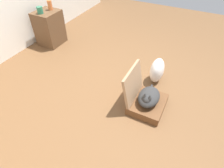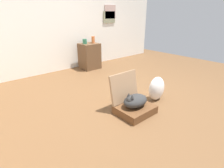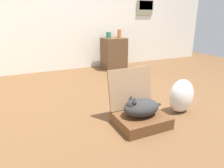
{
  "view_description": "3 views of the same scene",
  "coord_description": "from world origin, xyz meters",
  "px_view_note": "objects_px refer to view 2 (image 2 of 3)",
  "views": [
    {
      "loc": [
        -2.1,
        -0.9,
        2.02
      ],
      "look_at": [
        -0.35,
        -0.02,
        0.26
      ],
      "focal_mm": 29.97,
      "sensor_mm": 36.0,
      "label": 1
    },
    {
      "loc": [
        -2.1,
        -2.11,
        1.41
      ],
      "look_at": [
        -0.4,
        -0.14,
        0.37
      ],
      "focal_mm": 28.66,
      "sensor_mm": 36.0,
      "label": 2
    },
    {
      "loc": [
        -1.43,
        -2.24,
        1.14
      ],
      "look_at": [
        -0.42,
        -0.06,
        0.34
      ],
      "focal_mm": 33.42,
      "sensor_mm": 36.0,
      "label": 3
    }
  ],
  "objects_px": {
    "suitcase_base": "(135,109)",
    "plastic_bag_white": "(157,89)",
    "vase_tall": "(85,41)",
    "cat": "(135,101)",
    "vase_short": "(93,40)",
    "side_table": "(90,56)"
  },
  "relations": [
    {
      "from": "suitcase_base",
      "to": "plastic_bag_white",
      "type": "relative_size",
      "value": 1.28
    },
    {
      "from": "suitcase_base",
      "to": "vase_tall",
      "type": "height_order",
      "value": "vase_tall"
    },
    {
      "from": "plastic_bag_white",
      "to": "vase_tall",
      "type": "xyz_separation_m",
      "value": [
        0.09,
        2.34,
        0.52
      ]
    },
    {
      "from": "cat",
      "to": "plastic_bag_white",
      "type": "bearing_deg",
      "value": 6.52
    },
    {
      "from": "cat",
      "to": "vase_short",
      "type": "distance_m",
      "value": 2.62
    },
    {
      "from": "suitcase_base",
      "to": "vase_tall",
      "type": "bearing_deg",
      "value": 73.71
    },
    {
      "from": "suitcase_base",
      "to": "cat",
      "type": "bearing_deg",
      "value": 177.55
    },
    {
      "from": "vase_tall",
      "to": "cat",
      "type": "bearing_deg",
      "value": -106.49
    },
    {
      "from": "cat",
      "to": "vase_short",
      "type": "bearing_deg",
      "value": 68.2
    },
    {
      "from": "plastic_bag_white",
      "to": "vase_short",
      "type": "height_order",
      "value": "vase_short"
    },
    {
      "from": "vase_short",
      "to": "suitcase_base",
      "type": "bearing_deg",
      "value": -111.61
    },
    {
      "from": "plastic_bag_white",
      "to": "vase_short",
      "type": "xyz_separation_m",
      "value": [
        0.33,
        2.3,
        0.55
      ]
    },
    {
      "from": "suitcase_base",
      "to": "plastic_bag_white",
      "type": "height_order",
      "value": "plastic_bag_white"
    },
    {
      "from": "plastic_bag_white",
      "to": "vase_tall",
      "type": "relative_size",
      "value": 3.35
    },
    {
      "from": "side_table",
      "to": "vase_short",
      "type": "bearing_deg",
      "value": -12.57
    },
    {
      "from": "cat",
      "to": "plastic_bag_white",
      "type": "distance_m",
      "value": 0.63
    },
    {
      "from": "side_table",
      "to": "plastic_bag_white",
      "type": "bearing_deg",
      "value": -95.1
    },
    {
      "from": "suitcase_base",
      "to": "vase_tall",
      "type": "distance_m",
      "value": 2.61
    },
    {
      "from": "suitcase_base",
      "to": "vase_short",
      "type": "relative_size",
      "value": 3.02
    },
    {
      "from": "suitcase_base",
      "to": "side_table",
      "type": "distance_m",
      "value": 2.55
    },
    {
      "from": "cat",
      "to": "side_table",
      "type": "relative_size",
      "value": 0.72
    },
    {
      "from": "cat",
      "to": "plastic_bag_white",
      "type": "height_order",
      "value": "plastic_bag_white"
    }
  ]
}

